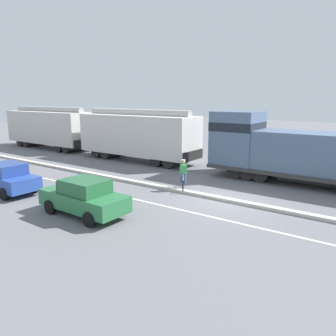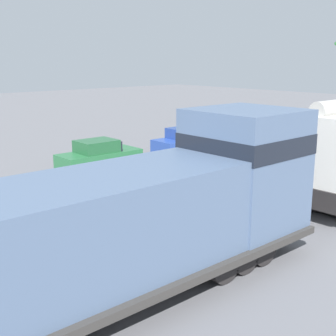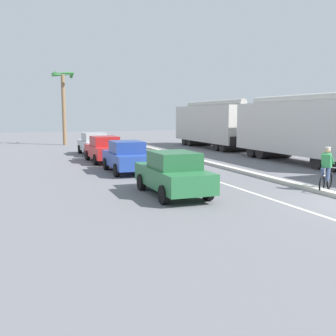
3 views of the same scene
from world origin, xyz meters
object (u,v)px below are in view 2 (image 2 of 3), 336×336
parked_car_red (238,132)px  parked_car_silver (284,126)px  parked_car_green (99,156)px  parked_car_blue (187,141)px  locomotive (150,219)px  cyclist (152,184)px

parked_car_red → parked_car_silver: size_ratio=1.00×
parked_car_green → parked_car_blue: size_ratio=1.00×
locomotive → parked_car_red: bearing=123.8°
parked_car_red → parked_car_blue: bearing=-88.5°
parked_car_green → parked_car_blue: same height
parked_car_blue → parked_car_red: (-0.13, 4.81, 0.00)m
parked_car_blue → parked_car_silver: 9.59m
parked_car_green → parked_car_blue: bearing=90.7°
locomotive → parked_car_blue: locomotive is taller
parked_car_red → locomotive: bearing=-56.2°
parked_car_blue → cyclist: bearing=-52.0°
parked_car_green → parked_car_blue: 6.19m
parked_car_red → cyclist: cyclist is taller
locomotive → parked_car_silver: (-11.03, 21.62, -0.98)m
cyclist → parked_car_blue: bearing=128.0°
locomotive → cyclist: (-5.21, 4.43, -0.98)m
parked_car_blue → cyclist: cyclist is taller
parked_car_blue → cyclist: size_ratio=2.47×
locomotive → parked_car_blue: (-11.14, 12.02, -0.98)m
locomotive → parked_car_green: bearing=152.2°
parked_car_blue → parked_car_silver: bearing=89.3°
parked_car_silver → locomotive: bearing=-63.0°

